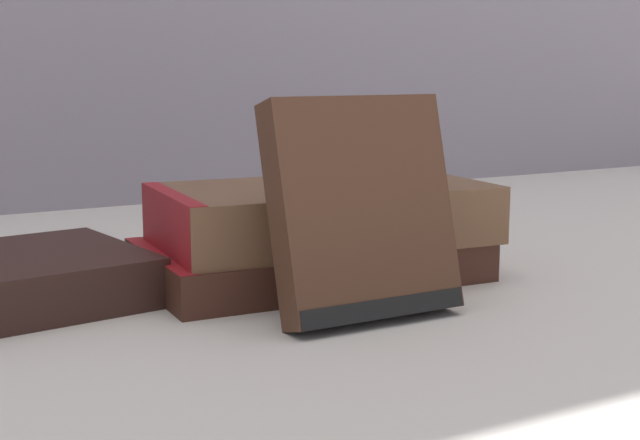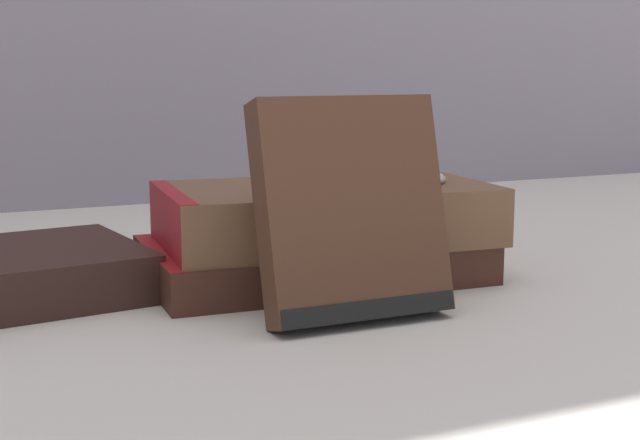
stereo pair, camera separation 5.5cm
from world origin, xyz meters
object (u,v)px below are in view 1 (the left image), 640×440
book_flat_top (316,214)px  pocket_watch (402,177)px  book_leaning_front (363,217)px  book_flat_bottom (303,260)px  reading_glasses (207,243)px

book_flat_top → pocket_watch: size_ratio=4.21×
book_leaning_front → book_flat_bottom: bearing=82.0°
book_flat_top → pocket_watch: (0.07, -0.01, 0.02)m
book_leaning_front → reading_glasses: bearing=89.9°
reading_glasses → book_leaning_front: bearing=-68.0°
book_flat_top → reading_glasses: 0.17m
book_leaning_front → pocket_watch: 0.13m
book_flat_top → reading_glasses: size_ratio=2.06×
pocket_watch → reading_glasses: pocket_watch is taller
book_flat_bottom → book_flat_top: bearing=-32.1°
book_flat_top → book_flat_bottom: bearing=149.8°
pocket_watch → reading_glasses: size_ratio=0.49×
book_flat_bottom → book_flat_top: size_ratio=1.00×
book_flat_bottom → pocket_watch: 0.10m
book_flat_top → reading_glasses: book_flat_top is taller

